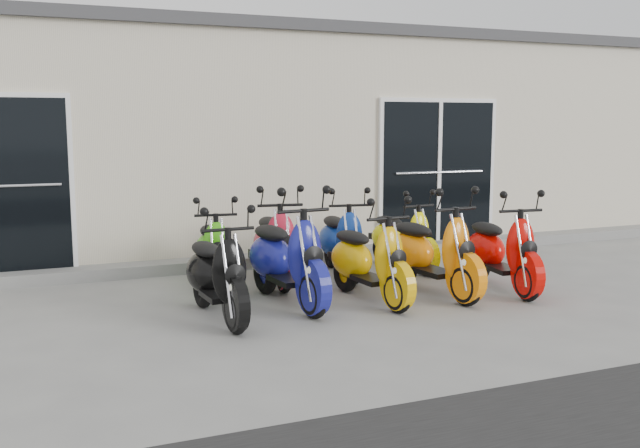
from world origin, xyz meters
The scene contains 15 objects.
ground centered at (0.00, 0.00, 0.00)m, with size 80.00×80.00×0.00m, color gray.
building centered at (0.00, 5.20, 1.60)m, with size 14.00×6.00×3.20m, color beige.
roof_cap centered at (0.00, 5.20, 3.28)m, with size 14.20×6.20×0.16m, color #3F3F42.
front_step centered at (0.00, 2.02, 0.07)m, with size 14.00×0.40×0.15m, color gray.
door_left centered at (-3.20, 2.17, 1.26)m, with size 1.07×0.08×2.22m, color black.
door_right centered at (2.60, 2.17, 1.26)m, with size 2.02×0.08×2.22m, color black.
scooter_front_black centered at (-1.52, -0.40, 0.60)m, with size 0.59×1.62×1.19m, color black, non-canonical shape.
scooter_front_blue centered at (-0.69, -0.12, 0.66)m, with size 0.65×1.80×1.33m, color navy, non-canonical shape.
scooter_front_orange_a centered at (0.19, -0.33, 0.60)m, with size 0.59×1.62×1.20m, color #E8AB06, non-canonical shape.
scooter_front_orange_b centered at (1.00, -0.32, 0.64)m, with size 0.63×1.73×1.27m, color orange, non-canonical shape.
scooter_front_red centered at (1.87, -0.43, 0.61)m, with size 0.60×1.65×1.22m, color red, non-canonical shape.
scooter_back_green centered at (-1.20, 1.04, 0.56)m, with size 0.55×1.53×1.13m, color #3FB411, non-canonical shape.
scooter_back_red centered at (-0.45, 0.96, 0.62)m, with size 0.61×1.68×1.24m, color red, non-canonical shape.
scooter_back_blue centered at (0.46, 1.00, 0.59)m, with size 0.58×1.59×1.18m, color navy, non-canonical shape.
scooter_back_yellow centered at (1.38, 1.05, 0.55)m, with size 0.54×1.49×1.10m, color #FFF700, non-canonical shape.
Camera 1 is at (-3.23, -7.18, 1.97)m, focal length 40.00 mm.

